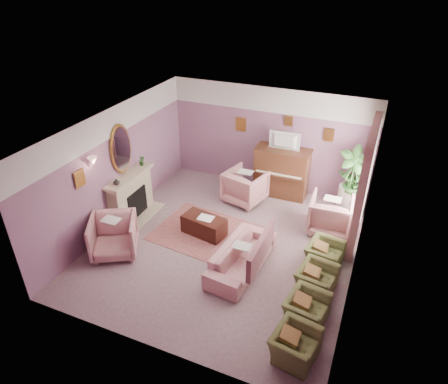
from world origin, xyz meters
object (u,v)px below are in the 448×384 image
at_px(sofa, 242,252).
at_px(olive_chair_a, 295,341).
at_px(olive_chair_c, 317,276).
at_px(olive_chair_b, 307,305).
at_px(floral_armchair_left, 245,185).
at_px(piano, 282,173).
at_px(floral_armchair_right, 331,213).
at_px(side_table, 348,198).
at_px(olive_chair_d, 325,251).
at_px(floral_armchair_front, 113,235).
at_px(coffee_table, 204,226).
at_px(television, 284,140).

distance_m(sofa, olive_chair_a, 2.28).
bearing_deg(olive_chair_c, olive_chair_b, -90.00).
bearing_deg(sofa, floral_armchair_left, 109.07).
relative_size(piano, floral_armchair_right, 1.44).
bearing_deg(floral_armchair_right, side_table, 76.30).
height_order(piano, olive_chair_d, piano).
distance_m(floral_armchair_front, olive_chair_d, 4.48).
xyz_separation_m(sofa, olive_chair_b, (1.54, -0.86, -0.06)).
relative_size(floral_armchair_front, olive_chair_a, 1.26).
bearing_deg(piano, coffee_table, -114.28).
height_order(coffee_table, floral_armchair_right, floral_armchair_right).
distance_m(piano, floral_armchair_front, 4.67).
distance_m(piano, olive_chair_d, 2.98).
bearing_deg(coffee_table, olive_chair_b, -30.37).
distance_m(piano, olive_chair_a, 5.20).
height_order(floral_armchair_right, olive_chair_c, floral_armchair_right).
xyz_separation_m(television, floral_armchair_left, (-0.76, -0.68, -1.11)).
bearing_deg(floral_armchair_right, television, 142.86).
distance_m(television, sofa, 3.42).
distance_m(floral_armchair_left, floral_armchair_front, 3.64).
bearing_deg(olive_chair_a, coffee_table, 138.59).
relative_size(television, olive_chair_c, 1.03).
relative_size(piano, olive_chair_d, 1.81).
distance_m(olive_chair_a, olive_chair_b, 0.82).
height_order(olive_chair_a, olive_chair_c, same).
bearing_deg(olive_chair_d, olive_chair_c, -90.00).
distance_m(coffee_table, side_table, 3.74).
xyz_separation_m(floral_armchair_left, side_table, (2.55, 0.60, -0.14)).
xyz_separation_m(floral_armchair_left, olive_chair_a, (2.41, -4.19, -0.15)).
bearing_deg(olive_chair_b, floral_armchair_left, 125.54).
relative_size(piano, television, 1.75).
bearing_deg(side_table, floral_armchair_right, -103.70).
bearing_deg(side_table, coffee_table, -141.03).
relative_size(floral_armchair_left, olive_chair_d, 1.26).
height_order(sofa, olive_chair_a, sofa).
height_order(floral_armchair_left, olive_chair_a, floral_armchair_left).
height_order(coffee_table, floral_armchair_front, floral_armchair_front).
relative_size(olive_chair_c, olive_chair_d, 1.00).
bearing_deg(olive_chair_d, floral_armchair_left, 144.26).
bearing_deg(olive_chair_d, coffee_table, -179.65).
distance_m(piano, coffee_table, 2.76).
relative_size(olive_chair_a, olive_chair_d, 1.00).
xyz_separation_m(olive_chair_c, side_table, (0.14, 3.16, 0.02)).
bearing_deg(side_table, olive_chair_c, -92.53).
bearing_deg(olive_chair_d, side_table, 86.59).
bearing_deg(olive_chair_b, olive_chair_c, 90.00).
xyz_separation_m(television, olive_chair_d, (1.65, -2.42, -1.27)).
bearing_deg(olive_chair_d, olive_chair_a, -90.00).
bearing_deg(side_table, television, 177.44).
relative_size(floral_armchair_front, side_table, 1.39).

